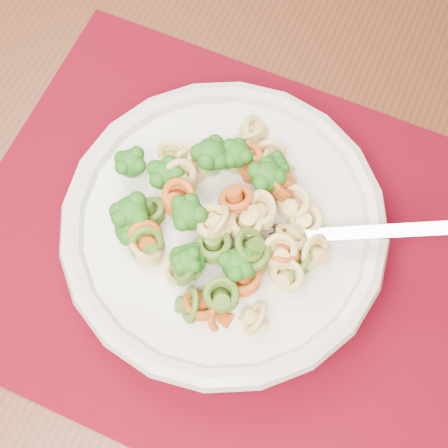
% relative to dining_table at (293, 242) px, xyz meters
% --- Properties ---
extents(dining_table, '(1.55, 1.00, 0.76)m').
position_rel_dining_table_xyz_m(dining_table, '(0.00, 0.00, 0.00)').
color(dining_table, '#4E2816').
rests_on(dining_table, ground).
extents(placemat, '(0.47, 0.37, 0.00)m').
position_rel_dining_table_xyz_m(placemat, '(-0.04, -0.06, 0.09)').
color(placemat, '#540310').
rests_on(placemat, dining_table).
extents(pasta_bowl, '(0.27, 0.27, 0.05)m').
position_rel_dining_table_xyz_m(pasta_bowl, '(-0.05, -0.06, 0.12)').
color(pasta_bowl, beige).
rests_on(pasta_bowl, placemat).
extents(pasta_broccoli_heap, '(0.23, 0.23, 0.06)m').
position_rel_dining_table_xyz_m(pasta_broccoli_heap, '(-0.05, -0.06, 0.14)').
color(pasta_broccoli_heap, '#CFBB66').
rests_on(pasta_broccoli_heap, pasta_bowl).
extents(fork, '(0.18, 0.09, 0.08)m').
position_rel_dining_table_xyz_m(fork, '(0.00, -0.05, 0.14)').
color(fork, silver).
rests_on(fork, pasta_bowl).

